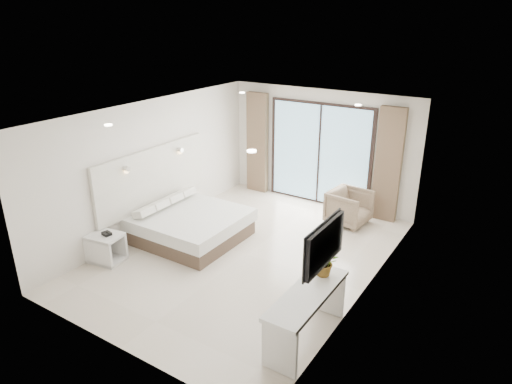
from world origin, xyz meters
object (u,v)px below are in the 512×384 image
Objects in this scene: console_desk at (307,305)px; armchair at (349,206)px; nightstand at (106,248)px; bed at (190,225)px.

armchair is at bearing 103.65° from console_desk.
nightstand is at bearing -179.72° from console_desk.
bed is at bearing 141.06° from armchair.
bed is at bearing 56.65° from nightstand.
console_desk is at bearing -24.21° from bed.
bed is at bearing 155.79° from console_desk.
nightstand is 0.79× the size of armchair.
armchair is at bearing 42.73° from nightstand.
bed is 2.39× the size of armchair.
nightstand is at bearing 147.90° from armchair.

